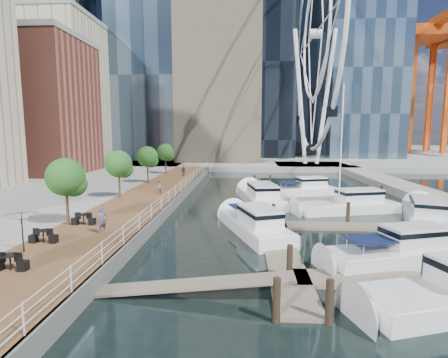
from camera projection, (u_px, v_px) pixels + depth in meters
ground at (231, 264)px, 19.59m from camera, size 520.00×520.00×0.00m
boardwalk at (147, 201)px, 34.90m from camera, size 6.00×60.00×1.00m
seawall at (177, 201)px, 34.72m from camera, size 0.25×60.00×1.00m
land_far at (243, 152)px, 120.44m from camera, size 200.00×114.00×1.00m
breakwater at (421, 195)px, 38.12m from camera, size 4.00×60.00×1.00m
pier at (311, 166)px, 70.14m from camera, size 14.00×12.00×1.00m
railing at (176, 191)px, 34.59m from camera, size 0.10×60.00×1.05m
floating_docks at (332, 215)px, 28.92m from camera, size 16.00×34.00×2.60m
ferris_wheel at (315, 34)px, 66.76m from camera, size 5.80×45.60×47.80m
street_trees at (119, 164)px, 33.55m from camera, size 2.60×42.60×4.60m
cafe_tables at (29, 248)px, 18.05m from camera, size 2.50×13.70×0.74m
yacht_foreground at (398, 264)px, 19.52m from camera, size 9.37×4.88×2.15m
pedestrian_near at (102, 220)px, 21.96m from camera, size 0.68×0.72×1.65m
pedestrian_mid at (159, 187)px, 35.76m from camera, size 0.70×0.83×1.52m
pedestrian_far at (184, 171)px, 50.78m from camera, size 0.95×0.59×1.51m
moored_yachts at (335, 216)px, 30.81m from camera, size 20.39×31.33×11.50m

